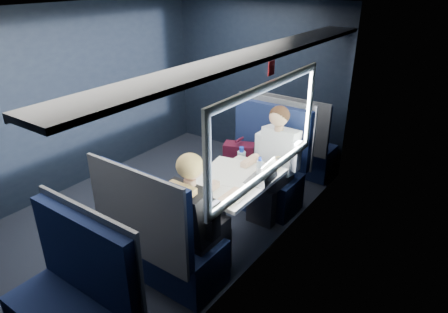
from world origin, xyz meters
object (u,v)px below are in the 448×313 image
Objects in this scene: seat_row_front at (296,146)px; laptop at (264,176)px; seat_bay_far at (163,243)px; woman at (195,214)px; cup at (273,164)px; seat_bay_near at (261,170)px; table at (235,186)px; seat_row_back at (75,308)px; bottle_small at (260,168)px; man at (275,158)px.

seat_row_front is 1.79m from laptop.
seat_bay_far reaches higher than laptop.
cup is at bearing 84.15° from woman.
seat_bay_near is 0.95× the size of woman.
seat_row_back reaches higher than table.
seat_bay_far reaches higher than seat_row_back.
seat_bay_near is 0.97m from laptop.
seat_bay_far is 1.19m from bottle_small.
seat_bay_near is at bearing 90.38° from seat_row_back.
seat_bay_near is at bearing 90.58° from seat_bay_far.
table is at bearing 78.22° from seat_bay_far.
bottle_small is (0.36, -1.61, 0.43)m from seat_row_front.
seat_row_front is at bearing 90.00° from seat_bay_far.
seat_row_front is 2.54m from woman.
seat_bay_near is 1.09× the size of seat_row_back.
seat_row_back is 1.16m from woman.
seat_row_front is (0.02, 0.93, -0.02)m from seat_bay_near.
table is at bearing -77.04° from seat_bay_near.
laptop is (0.47, -0.76, 0.38)m from seat_bay_near.
table is 0.79× the size of seat_bay_near.
laptop is 0.12m from bottle_small.
laptop is at bearing 76.30° from woman.
bottle_small is at bearing 79.84° from seat_row_back.
woman is 6.15× the size of bottle_small.
table is 0.70m from man.
seat_bay_near is 5.87× the size of bottle_small.
seat_bay_near is 0.93m from seat_row_front.
man is at bearing 90.00° from woman.
woman is (0.25, -2.50, 0.32)m from seat_row_front.
bottle_small is (0.36, 1.06, 0.42)m from seat_bay_far.
cup is at bearing -48.13° from seat_bay_near.
woman is at bearing -84.55° from table.
seat_row_back is (0.00, -0.92, -0.00)m from seat_bay_far.
seat_row_front is (-0.18, 1.80, -0.25)m from table.
seat_row_back is at bearing -95.72° from man.
laptop is at bearing -75.81° from cup.
laptop is (0.45, 1.91, 0.39)m from seat_row_back.
laptop reaches higher than bottle_small.
woman is at bearing 33.82° from seat_bay_far.
seat_bay_far reaches higher than bottle_small.
seat_row_back is 0.88× the size of woman.
woman is at bearing -103.70° from laptop.
seat_bay_near is (-0.20, 0.87, -0.24)m from table.
man is at bearing -77.17° from seat_row_front.
seat_bay_near is 1.09× the size of seat_row_front.
man and woman have the same top height.
man is (0.25, -1.10, 0.31)m from seat_row_front.
table is 0.86× the size of seat_row_front.
man is at bearing 84.48° from table.
seat_bay_far reaches higher than seat_row_front.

